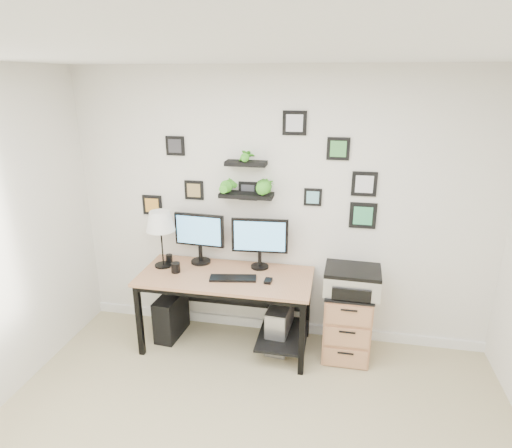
% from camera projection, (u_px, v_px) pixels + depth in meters
% --- Properties ---
extents(room, '(4.00, 4.00, 4.00)m').
position_uv_depth(room, '(277.00, 325.00, 4.44)').
color(room, tan).
rests_on(room, ground).
extents(desk, '(1.60, 0.70, 0.75)m').
position_uv_depth(desk, '(230.00, 286.00, 4.03)').
color(desk, '#B47C55').
rests_on(desk, ground).
extents(monitor_left, '(0.50, 0.21, 0.50)m').
position_uv_depth(monitor_left, '(199.00, 235.00, 4.13)').
color(monitor_left, black).
rests_on(monitor_left, desk).
extents(monitor_right, '(0.53, 0.18, 0.50)m').
position_uv_depth(monitor_right, '(260.00, 239.00, 4.02)').
color(monitor_right, black).
rests_on(monitor_right, desk).
extents(keyboard, '(0.44, 0.20, 0.02)m').
position_uv_depth(keyboard, '(233.00, 278.00, 3.87)').
color(keyboard, black).
rests_on(keyboard, desk).
extents(mouse, '(0.07, 0.10, 0.03)m').
position_uv_depth(mouse, '(268.00, 281.00, 3.82)').
color(mouse, black).
rests_on(mouse, desk).
extents(table_lamp, '(0.27, 0.27, 0.55)m').
position_uv_depth(table_lamp, '(160.00, 222.00, 4.01)').
color(table_lamp, black).
rests_on(table_lamp, desk).
extents(mug, '(0.08, 0.08, 0.10)m').
position_uv_depth(mug, '(176.00, 268.00, 4.00)').
color(mug, black).
rests_on(mug, desk).
extents(pen_cup, '(0.06, 0.06, 0.08)m').
position_uv_depth(pen_cup, '(169.00, 258.00, 4.22)').
color(pen_cup, black).
rests_on(pen_cup, desk).
extents(pc_tower_black, '(0.23, 0.45, 0.43)m').
position_uv_depth(pc_tower_black, '(171.00, 315.00, 4.30)').
color(pc_tower_black, black).
rests_on(pc_tower_black, ground).
extents(pc_tower_grey, '(0.23, 0.46, 0.44)m').
position_uv_depth(pc_tower_grey, '(280.00, 326.00, 4.12)').
color(pc_tower_grey, gray).
rests_on(pc_tower_grey, ground).
extents(file_cabinet, '(0.43, 0.53, 0.67)m').
position_uv_depth(file_cabinet, '(347.00, 321.00, 3.98)').
color(file_cabinet, '#B47C55').
rests_on(file_cabinet, ground).
extents(printer, '(0.50, 0.41, 0.22)m').
position_uv_depth(printer, '(352.00, 280.00, 3.79)').
color(printer, silver).
rests_on(printer, file_cabinet).
extents(wall_decor, '(2.27, 0.18, 1.04)m').
position_uv_depth(wall_decor, '(256.00, 176.00, 3.91)').
color(wall_decor, black).
rests_on(wall_decor, ground).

